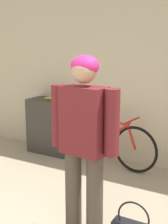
% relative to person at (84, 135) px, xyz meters
% --- Properties ---
extents(wall_back, '(8.00, 0.07, 2.60)m').
position_rel_person_xyz_m(wall_back, '(-0.11, 1.85, 0.38)').
color(wall_back, beige).
rests_on(wall_back, ground_plane).
extents(side_shelf, '(0.72, 0.37, 0.83)m').
position_rel_person_xyz_m(side_shelf, '(-1.49, 1.61, -0.51)').
color(side_shelf, '#38332D').
rests_on(side_shelf, ground_plane).
extents(person, '(0.63, 0.24, 1.58)m').
position_rel_person_xyz_m(person, '(0.00, 0.00, 0.00)').
color(person, '#4C4238').
rests_on(person, ground_plane).
extents(bicycle, '(1.60, 0.46, 0.70)m').
position_rel_person_xyz_m(bicycle, '(-0.57, 1.56, -0.58)').
color(bicycle, black).
rests_on(bicycle, ground_plane).
extents(banana, '(0.35, 0.09, 0.04)m').
position_rel_person_xyz_m(banana, '(-1.41, 1.58, -0.07)').
color(banana, '#EAD64C').
rests_on(banana, side_shelf).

